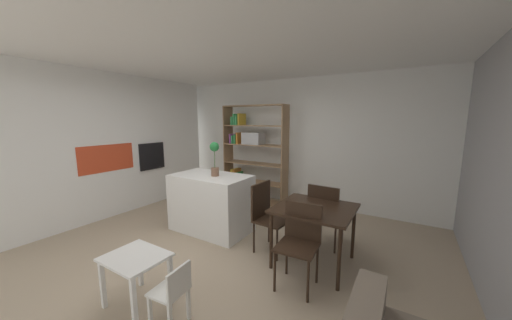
{
  "coord_description": "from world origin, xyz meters",
  "views": [
    {
      "loc": [
        2.31,
        -2.48,
        1.83
      ],
      "look_at": [
        0.33,
        0.8,
        1.22
      ],
      "focal_mm": 17.92,
      "sensor_mm": 36.0,
      "label": 1
    }
  ],
  "objects_px": {
    "kitchen_island": "(211,203)",
    "open_bookshelf": "(251,148)",
    "child_table": "(136,265)",
    "dining_table": "(315,213)",
    "built_in_oven": "(152,156)",
    "dining_chair_near": "(300,237)",
    "potted_plant_on_island": "(215,157)",
    "dining_chair_island_side": "(267,211)",
    "child_chair_right": "(173,291)",
    "dining_chair_far": "(325,211)"
  },
  "relations": [
    {
      "from": "child_table",
      "to": "dining_chair_island_side",
      "type": "relative_size",
      "value": 0.61
    },
    {
      "from": "child_chair_right",
      "to": "dining_chair_near",
      "type": "relative_size",
      "value": 0.64
    },
    {
      "from": "child_chair_right",
      "to": "dining_chair_near",
      "type": "distance_m",
      "value": 1.39
    },
    {
      "from": "built_in_oven",
      "to": "dining_table",
      "type": "relative_size",
      "value": 0.63
    },
    {
      "from": "child_table",
      "to": "dining_table",
      "type": "xyz_separation_m",
      "value": [
        1.25,
        1.64,
        0.24
      ]
    },
    {
      "from": "child_chair_right",
      "to": "dining_chair_island_side",
      "type": "relative_size",
      "value": 0.61
    },
    {
      "from": "built_in_oven",
      "to": "dining_chair_near",
      "type": "relative_size",
      "value": 0.65
    },
    {
      "from": "open_bookshelf",
      "to": "child_chair_right",
      "type": "bearing_deg",
      "value": -68.66
    },
    {
      "from": "open_bookshelf",
      "to": "child_chair_right",
      "type": "relative_size",
      "value": 3.68
    },
    {
      "from": "dining_table",
      "to": "dining_chair_far",
      "type": "height_order",
      "value": "dining_chair_far"
    },
    {
      "from": "built_in_oven",
      "to": "dining_chair_far",
      "type": "xyz_separation_m",
      "value": [
        3.78,
        -0.03,
        -0.5
      ]
    },
    {
      "from": "child_table",
      "to": "dining_table",
      "type": "distance_m",
      "value": 2.07
    },
    {
      "from": "dining_table",
      "to": "open_bookshelf",
      "type": "bearing_deg",
      "value": 138.95
    },
    {
      "from": "kitchen_island",
      "to": "child_chair_right",
      "type": "height_order",
      "value": "kitchen_island"
    },
    {
      "from": "child_chair_right",
      "to": "potted_plant_on_island",
      "type": "bearing_deg",
      "value": -156.65
    },
    {
      "from": "kitchen_island",
      "to": "child_table",
      "type": "distance_m",
      "value": 1.81
    },
    {
      "from": "dining_table",
      "to": "dining_chair_near",
      "type": "relative_size",
      "value": 1.03
    },
    {
      "from": "open_bookshelf",
      "to": "dining_chair_near",
      "type": "height_order",
      "value": "open_bookshelf"
    },
    {
      "from": "dining_chair_far",
      "to": "dining_chair_near",
      "type": "height_order",
      "value": "dining_chair_far"
    },
    {
      "from": "dining_table",
      "to": "child_table",
      "type": "bearing_deg",
      "value": -127.3
    },
    {
      "from": "child_chair_right",
      "to": "built_in_oven",
      "type": "bearing_deg",
      "value": -130.44
    },
    {
      "from": "child_chair_right",
      "to": "dining_table",
      "type": "distance_m",
      "value": 1.82
    },
    {
      "from": "open_bookshelf",
      "to": "child_table",
      "type": "height_order",
      "value": "open_bookshelf"
    },
    {
      "from": "kitchen_island",
      "to": "open_bookshelf",
      "type": "xyz_separation_m",
      "value": [
        -0.29,
        1.72,
        0.72
      ]
    },
    {
      "from": "kitchen_island",
      "to": "open_bookshelf",
      "type": "relative_size",
      "value": 0.6
    },
    {
      "from": "built_in_oven",
      "to": "potted_plant_on_island",
      "type": "bearing_deg",
      "value": -10.95
    },
    {
      "from": "built_in_oven",
      "to": "dining_chair_near",
      "type": "height_order",
      "value": "built_in_oven"
    },
    {
      "from": "open_bookshelf",
      "to": "dining_chair_near",
      "type": "bearing_deg",
      "value": -47.76
    },
    {
      "from": "open_bookshelf",
      "to": "dining_table",
      "type": "bearing_deg",
      "value": -41.05
    },
    {
      "from": "built_in_oven",
      "to": "kitchen_island",
      "type": "distance_m",
      "value": 2.12
    },
    {
      "from": "dining_table",
      "to": "child_chair_right",
      "type": "bearing_deg",
      "value": -114.22
    },
    {
      "from": "potted_plant_on_island",
      "to": "dining_chair_far",
      "type": "xyz_separation_m",
      "value": [
        1.68,
        0.38,
        -0.7
      ]
    },
    {
      "from": "dining_chair_near",
      "to": "potted_plant_on_island",
      "type": "bearing_deg",
      "value": 157.92
    },
    {
      "from": "potted_plant_on_island",
      "to": "open_bookshelf",
      "type": "height_order",
      "value": "open_bookshelf"
    },
    {
      "from": "child_chair_right",
      "to": "dining_table",
      "type": "relative_size",
      "value": 0.62
    },
    {
      "from": "dining_chair_island_side",
      "to": "dining_chair_near",
      "type": "height_order",
      "value": "dining_chair_island_side"
    },
    {
      "from": "dining_table",
      "to": "dining_chair_island_side",
      "type": "height_order",
      "value": "dining_chair_island_side"
    },
    {
      "from": "child_table",
      "to": "dining_chair_island_side",
      "type": "bearing_deg",
      "value": 71.35
    },
    {
      "from": "child_table",
      "to": "dining_chair_far",
      "type": "height_order",
      "value": "dining_chair_far"
    },
    {
      "from": "potted_plant_on_island",
      "to": "child_table",
      "type": "distance_m",
      "value": 1.96
    },
    {
      "from": "open_bookshelf",
      "to": "kitchen_island",
      "type": "bearing_deg",
      "value": -80.29
    },
    {
      "from": "built_in_oven",
      "to": "child_chair_right",
      "type": "relative_size",
      "value": 1.01
    },
    {
      "from": "potted_plant_on_island",
      "to": "open_bookshelf",
      "type": "bearing_deg",
      "value": 102.94
    },
    {
      "from": "built_in_oven",
      "to": "dining_table",
      "type": "height_order",
      "value": "built_in_oven"
    },
    {
      "from": "built_in_oven",
      "to": "child_chair_right",
      "type": "height_order",
      "value": "built_in_oven"
    },
    {
      "from": "potted_plant_on_island",
      "to": "child_table",
      "type": "relative_size",
      "value": 0.94
    },
    {
      "from": "child_table",
      "to": "child_chair_right",
      "type": "relative_size",
      "value": 1.0
    },
    {
      "from": "dining_table",
      "to": "dining_chair_far",
      "type": "bearing_deg",
      "value": 90.67
    },
    {
      "from": "kitchen_island",
      "to": "dining_chair_near",
      "type": "relative_size",
      "value": 1.4
    },
    {
      "from": "open_bookshelf",
      "to": "dining_chair_near",
      "type": "xyz_separation_m",
      "value": [
        2.07,
        -2.28,
        -0.64
      ]
    }
  ]
}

